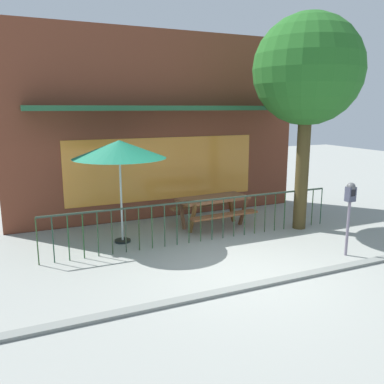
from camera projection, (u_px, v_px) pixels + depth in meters
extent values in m
plane|color=gray|center=(245.00, 272.00, 7.45)|extent=(40.00, 40.00, 0.00)
cube|color=#3D160E|center=(162.00, 214.00, 11.48)|extent=(8.23, 0.54, 0.01)
cube|color=brown|center=(161.00, 126.00, 10.97)|extent=(8.23, 0.50, 4.97)
cube|color=orange|center=(164.00, 169.00, 10.97)|extent=(5.35, 0.02, 1.70)
cube|color=#255B37|center=(169.00, 108.00, 10.28)|extent=(6.99, 0.83, 0.12)
cube|color=#2D3E31|center=(201.00, 201.00, 8.97)|extent=(6.91, 0.04, 0.04)
cylinder|color=#2B4B25|center=(37.00, 242.00, 7.69)|extent=(0.02, 0.02, 0.95)
cylinder|color=#1E3F2C|center=(53.00, 240.00, 7.81)|extent=(0.02, 0.02, 0.95)
cylinder|color=#1A4723|center=(68.00, 238.00, 7.92)|extent=(0.02, 0.02, 0.95)
cylinder|color=#1C471F|center=(83.00, 236.00, 8.03)|extent=(0.02, 0.02, 0.95)
cylinder|color=#214328|center=(98.00, 234.00, 8.15)|extent=(0.02, 0.02, 0.95)
cylinder|color=#283D26|center=(112.00, 232.00, 8.26)|extent=(0.02, 0.02, 0.95)
cylinder|color=#2C3F2C|center=(126.00, 231.00, 8.38)|extent=(0.02, 0.02, 0.95)
cylinder|color=#2C4222|center=(139.00, 229.00, 8.49)|extent=(0.02, 0.02, 0.95)
cylinder|color=#29502B|center=(152.00, 227.00, 8.61)|extent=(0.02, 0.02, 0.95)
cylinder|color=#284B31|center=(165.00, 226.00, 8.72)|extent=(0.02, 0.02, 0.95)
cylinder|color=#22472C|center=(177.00, 224.00, 8.84)|extent=(0.02, 0.02, 0.95)
cylinder|color=#29502E|center=(189.00, 223.00, 8.95)|extent=(0.02, 0.02, 0.95)
cylinder|color=#294D29|center=(201.00, 221.00, 9.07)|extent=(0.02, 0.02, 0.95)
cylinder|color=#1C4C31|center=(212.00, 220.00, 9.18)|extent=(0.02, 0.02, 0.95)
cylinder|color=#284B30|center=(223.00, 218.00, 9.30)|extent=(0.02, 0.02, 0.95)
cylinder|color=#2A4E2E|center=(234.00, 217.00, 9.41)|extent=(0.02, 0.02, 0.95)
cylinder|color=#23482A|center=(245.00, 216.00, 9.53)|extent=(0.02, 0.02, 0.95)
cylinder|color=#2B4B21|center=(255.00, 215.00, 9.64)|extent=(0.02, 0.02, 0.95)
cylinder|color=#2D4528|center=(265.00, 213.00, 9.75)|extent=(0.02, 0.02, 0.95)
cylinder|color=#214120|center=(275.00, 212.00, 9.87)|extent=(0.02, 0.02, 0.95)
cylinder|color=#1E471F|center=(285.00, 211.00, 9.98)|extent=(0.02, 0.02, 0.95)
cylinder|color=#2B502C|center=(294.00, 210.00, 10.10)|extent=(0.02, 0.02, 0.95)
cylinder|color=#264528|center=(303.00, 209.00, 10.21)|extent=(0.02, 0.02, 0.95)
cylinder|color=#2B4B25|center=(312.00, 207.00, 10.33)|extent=(0.02, 0.02, 0.95)
cylinder|color=#224B30|center=(321.00, 206.00, 10.44)|extent=(0.02, 0.02, 0.95)
cube|color=brown|center=(213.00, 199.00, 10.13)|extent=(1.85, 0.89, 0.07)
cube|color=brown|center=(225.00, 215.00, 9.72)|extent=(1.81, 0.39, 0.05)
cube|color=brown|center=(202.00, 206.00, 10.67)|extent=(1.81, 0.39, 0.05)
cube|color=brown|center=(193.00, 219.00, 9.63)|extent=(0.10, 0.35, 0.78)
cube|color=brown|center=(182.00, 214.00, 10.11)|extent=(0.10, 0.35, 0.78)
cube|color=brown|center=(243.00, 212.00, 10.31)|extent=(0.10, 0.35, 0.78)
cube|color=brown|center=(231.00, 207.00, 10.79)|extent=(0.10, 0.35, 0.78)
cylinder|color=black|center=(123.00, 241.00, 9.13)|extent=(0.36, 0.36, 0.05)
cylinder|color=#AEBEBB|center=(121.00, 193.00, 8.90)|extent=(0.04, 0.04, 2.25)
cone|color=#197555|center=(119.00, 149.00, 8.70)|extent=(2.04, 2.04, 0.39)
cylinder|color=slate|center=(348.00, 229.00, 8.19)|extent=(0.06, 0.06, 1.14)
cube|color=#404357|center=(350.00, 194.00, 8.05)|extent=(0.18, 0.14, 0.30)
sphere|color=#515154|center=(351.00, 187.00, 8.01)|extent=(0.17, 0.17, 0.17)
cube|color=black|center=(353.00, 193.00, 7.97)|extent=(0.11, 0.01, 0.13)
cylinder|color=#483B1E|center=(302.00, 166.00, 9.87)|extent=(0.32, 0.32, 3.14)
sphere|color=#256523|center=(308.00, 70.00, 9.40)|extent=(2.58, 2.58, 2.58)
cube|color=gray|center=(263.00, 285.00, 6.90)|extent=(11.52, 0.20, 0.11)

